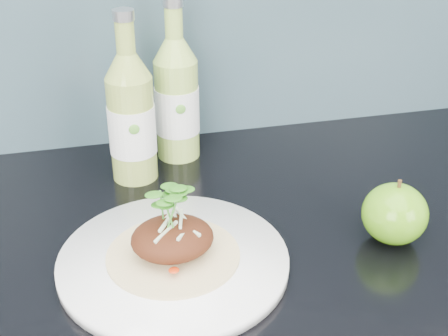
{
  "coord_description": "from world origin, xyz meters",
  "views": [
    {
      "loc": [
        -0.16,
        0.98,
        1.39
      ],
      "look_at": [
        0.0,
        1.67,
        1.0
      ],
      "focal_mm": 50.0,
      "sensor_mm": 36.0,
      "label": 1
    }
  ],
  "objects_px": {
    "cider_bottle_left": "(131,118)",
    "cider_bottle_right": "(177,99)",
    "green_apple": "(395,214)",
    "dinner_plate": "(173,261)"
  },
  "relations": [
    {
      "from": "green_apple",
      "to": "cider_bottle_right",
      "type": "relative_size",
      "value": 0.43
    },
    {
      "from": "cider_bottle_left",
      "to": "cider_bottle_right",
      "type": "bearing_deg",
      "value": 15.47
    },
    {
      "from": "dinner_plate",
      "to": "cider_bottle_right",
      "type": "distance_m",
      "value": 0.32
    },
    {
      "from": "cider_bottle_left",
      "to": "cider_bottle_right",
      "type": "xyz_separation_m",
      "value": [
        0.08,
        0.06,
        0.0
      ]
    },
    {
      "from": "green_apple",
      "to": "cider_bottle_left",
      "type": "xyz_separation_m",
      "value": [
        -0.32,
        0.25,
        0.06
      ]
    },
    {
      "from": "cider_bottle_left",
      "to": "cider_bottle_right",
      "type": "relative_size",
      "value": 1.0
    },
    {
      "from": "green_apple",
      "to": "cider_bottle_right",
      "type": "xyz_separation_m",
      "value": [
        -0.24,
        0.31,
        0.06
      ]
    },
    {
      "from": "green_apple",
      "to": "cider_bottle_left",
      "type": "distance_m",
      "value": 0.41
    },
    {
      "from": "cider_bottle_left",
      "to": "green_apple",
      "type": "bearing_deg",
      "value": -58.9
    },
    {
      "from": "cider_bottle_left",
      "to": "cider_bottle_right",
      "type": "distance_m",
      "value": 0.1
    }
  ]
}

